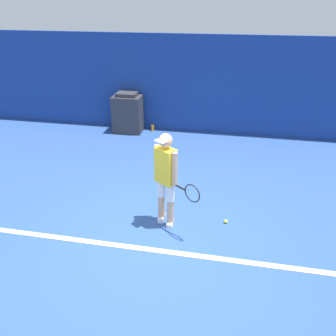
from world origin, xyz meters
name	(u,v)px	position (x,y,z in m)	size (l,w,h in m)	color
ground_plane	(154,237)	(0.00, 0.00, 0.00)	(24.00, 24.00, 0.00)	#2D5193
back_wall	(193,85)	(0.00, 4.95, 1.35)	(24.00, 0.10, 2.69)	navy
court_baseline	(150,250)	(0.00, -0.31, 0.01)	(21.60, 0.10, 0.01)	white
tennis_player	(166,176)	(0.12, 0.44, 0.94)	(0.82, 0.60, 1.68)	tan
tennis_ball	(226,221)	(1.15, 0.62, 0.03)	(0.07, 0.07, 0.07)	#D1E533
covered_chair	(128,113)	(-1.82, 4.57, 0.55)	(0.81, 0.57, 1.15)	#333338
water_bottle	(153,128)	(-1.14, 4.72, 0.10)	(0.08, 0.08, 0.21)	orange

